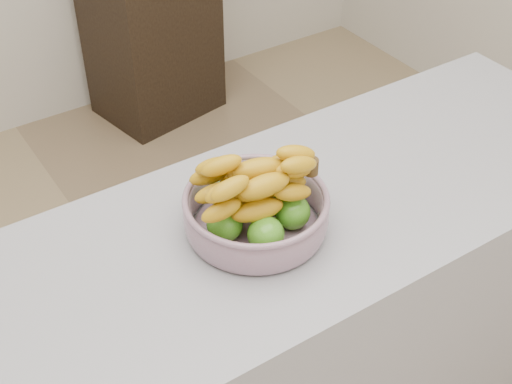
# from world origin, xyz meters

# --- Properties ---
(counter) EXTENTS (2.00, 0.60, 0.90)m
(counter) POSITION_xyz_m (0.00, -0.09, 0.45)
(counter) COLOR gray
(counter) RESTS_ON ground
(cabinet) EXTENTS (0.59, 0.51, 0.94)m
(cabinet) POSITION_xyz_m (0.66, 1.78, 0.47)
(cabinet) COLOR black
(cabinet) RESTS_ON ground
(fruit_bowl) EXTENTS (0.31, 0.31, 0.18)m
(fruit_bowl) POSITION_xyz_m (0.01, -0.09, 0.96)
(fruit_bowl) COLOR #919EAE
(fruit_bowl) RESTS_ON counter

